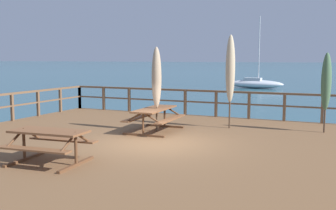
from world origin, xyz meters
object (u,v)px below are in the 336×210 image
object	(u,v)px
patio_umbrella_short_back	(157,78)
sailboat_distant	(255,83)
picnic_table_front_right	(49,139)
picnic_table_mid_right	(155,114)
patio_umbrella_tall_mid_left	(230,69)
patio_umbrella_tall_mid_right	(326,82)

from	to	relation	value
patio_umbrella_short_back	sailboat_distant	size ratio (longest dim) A/B	0.36
picnic_table_front_right	sailboat_distant	xyz separation A→B (m)	(-3.13, 36.71, -0.91)
picnic_table_front_right	patio_umbrella_short_back	world-z (taller)	patio_umbrella_short_back
sailboat_distant	patio_umbrella_short_back	bearing A→B (deg)	-83.57
picnic_table_front_right	sailboat_distant	size ratio (longest dim) A/B	0.24
picnic_table_mid_right	patio_umbrella_short_back	distance (m)	1.20
picnic_table_mid_right	sailboat_distant	world-z (taller)	sailboat_distant
patio_umbrella_tall_mid_left	patio_umbrella_short_back	distance (m)	2.58
picnic_table_front_right	patio_umbrella_tall_mid_right	distance (m)	8.76
patio_umbrella_short_back	patio_umbrella_tall_mid_left	bearing A→B (deg)	37.94
picnic_table_mid_right	patio_umbrella_tall_mid_right	bearing A→B (deg)	22.03
picnic_table_mid_right	patio_umbrella_short_back	xyz separation A→B (m)	(0.06, 0.03, 1.20)
patio_umbrella_short_back	sailboat_distant	xyz separation A→B (m)	(-3.61, 32.05, -2.12)
patio_umbrella_tall_mid_left	patio_umbrella_tall_mid_right	xyz separation A→B (m)	(3.03, 0.47, -0.39)
patio_umbrella_tall_mid_left	sailboat_distant	world-z (taller)	sailboat_distant
picnic_table_mid_right	patio_umbrella_short_back	size ratio (longest dim) A/B	0.80
patio_umbrella_tall_mid_right	patio_umbrella_short_back	bearing A→B (deg)	-158.00
picnic_table_mid_right	patio_umbrella_tall_mid_right	distance (m)	5.63
patio_umbrella_tall_mid_left	patio_umbrella_short_back	size ratio (longest dim) A/B	1.15
patio_umbrella_tall_mid_right	sailboat_distant	xyz separation A→B (m)	(-8.67, 30.01, -2.00)
patio_umbrella_tall_mid_right	patio_umbrella_tall_mid_left	bearing A→B (deg)	-171.27
patio_umbrella_tall_mid_right	sailboat_distant	size ratio (longest dim) A/B	0.33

